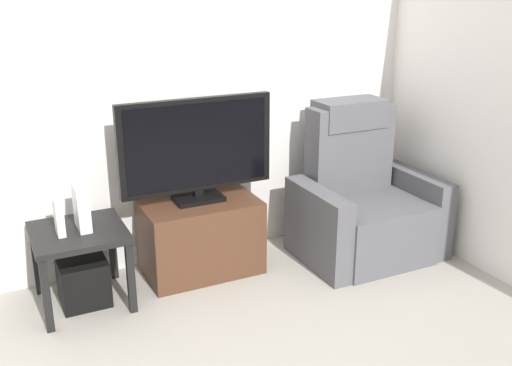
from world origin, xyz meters
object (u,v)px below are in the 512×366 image
(television, at_px, (197,148))
(subwoofer_box, at_px, (84,281))
(game_console, at_px, (82,207))
(tv_stand, at_px, (201,236))
(recliner_armchair, at_px, (363,203))
(side_table, at_px, (79,242))
(book_upright, at_px, (59,216))

(television, relative_size, subwoofer_box, 3.60)
(subwoofer_box, height_order, game_console, game_console)
(tv_stand, xyz_separation_m, recliner_armchair, (1.16, -0.21, 0.12))
(side_table, relative_size, subwoofer_box, 1.90)
(recliner_armchair, distance_m, subwoofer_box, 1.98)
(tv_stand, xyz_separation_m, game_console, (-0.76, -0.07, 0.36))
(book_upright, bearing_deg, subwoofer_box, 11.31)
(television, distance_m, book_upright, 0.94)
(recliner_armchair, bearing_deg, game_console, -176.84)
(side_table, relative_size, book_upright, 2.40)
(television, bearing_deg, recliner_armchair, -11.29)
(game_console, bearing_deg, television, 6.30)
(book_upright, bearing_deg, game_console, 12.53)
(subwoofer_box, relative_size, book_upright, 1.26)
(tv_stand, relative_size, side_table, 1.41)
(book_upright, bearing_deg, recliner_armchair, -3.27)
(television, bearing_deg, side_table, -173.26)
(tv_stand, height_order, game_console, game_console)
(side_table, xyz_separation_m, subwoofer_box, (0.00, 0.00, -0.26))
(recliner_armchair, distance_m, game_console, 1.94)
(tv_stand, bearing_deg, game_console, -175.12)
(tv_stand, distance_m, game_console, 0.85)
(television, distance_m, game_console, 0.81)
(recliner_armchair, relative_size, game_console, 4.05)
(recliner_armchair, relative_size, book_upright, 4.80)
(side_table, relative_size, game_console, 2.02)
(subwoofer_box, bearing_deg, book_upright, -168.69)
(book_upright, xyz_separation_m, game_console, (0.14, 0.03, 0.02))
(recliner_armchair, height_order, subwoofer_box, recliner_armchair)
(book_upright, height_order, game_console, game_console)
(television, relative_size, recliner_armchair, 0.95)
(television, relative_size, game_console, 3.83)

